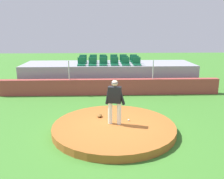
% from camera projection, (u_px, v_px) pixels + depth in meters
% --- Properties ---
extents(ground_plane, '(60.00, 60.00, 0.00)m').
position_uv_depth(ground_plane, '(114.00, 131.00, 9.23)').
color(ground_plane, '#3D7B2B').
extents(pitchers_mound, '(4.66, 4.66, 0.27)m').
position_uv_depth(pitchers_mound, '(114.00, 128.00, 9.20)').
color(pitchers_mound, '#A55C26').
rests_on(pitchers_mound, ground_plane).
extents(pitcher, '(0.76, 0.35, 1.74)m').
position_uv_depth(pitcher, '(115.00, 98.00, 8.99)').
color(pitcher, white).
rests_on(pitcher, pitchers_mound).
extents(baseball, '(0.07, 0.07, 0.07)m').
position_uv_depth(baseball, '(129.00, 120.00, 9.50)').
color(baseball, white).
rests_on(baseball, pitchers_mound).
extents(fielding_glove, '(0.22, 0.32, 0.11)m').
position_uv_depth(fielding_glove, '(100.00, 116.00, 9.93)').
color(fielding_glove, brown).
rests_on(fielding_glove, pitchers_mound).
extents(brick_barrier, '(12.94, 0.40, 0.93)m').
position_uv_depth(brick_barrier, '(110.00, 87.00, 14.25)').
color(brick_barrier, '#A1403B').
rests_on(brick_barrier, ground_plane).
extents(fence_post_left, '(0.06, 0.06, 1.10)m').
position_uv_depth(fence_post_left, '(69.00, 70.00, 13.91)').
color(fence_post_left, silver).
rests_on(fence_post_left, brick_barrier).
extents(fence_post_right, '(0.06, 0.06, 1.10)m').
position_uv_depth(fence_post_right, '(153.00, 70.00, 14.09)').
color(fence_post_right, silver).
rests_on(fence_post_right, brick_barrier).
extents(bleacher_platform, '(11.23, 3.06, 1.55)m').
position_uv_depth(bleacher_platform, '(109.00, 75.00, 16.35)').
color(bleacher_platform, '#9294A0').
rests_on(bleacher_platform, ground_plane).
extents(stadium_chair_0, '(0.48, 0.44, 0.50)m').
position_uv_depth(stadium_chair_0, '(81.00, 63.00, 15.07)').
color(stadium_chair_0, '#15653E').
rests_on(stadium_chair_0, bleacher_platform).
extents(stadium_chair_1, '(0.48, 0.44, 0.50)m').
position_uv_depth(stadium_chair_1, '(92.00, 63.00, 15.09)').
color(stadium_chair_1, '#15653E').
rests_on(stadium_chair_1, bleacher_platform).
extents(stadium_chair_2, '(0.48, 0.44, 0.50)m').
position_uv_depth(stadium_chair_2, '(103.00, 63.00, 15.14)').
color(stadium_chair_2, '#15653E').
rests_on(stadium_chair_2, bleacher_platform).
extents(stadium_chair_3, '(0.48, 0.44, 0.50)m').
position_uv_depth(stadium_chair_3, '(115.00, 63.00, 15.19)').
color(stadium_chair_3, '#15653E').
rests_on(stadium_chair_3, bleacher_platform).
extents(stadium_chair_4, '(0.48, 0.44, 0.50)m').
position_uv_depth(stadium_chair_4, '(126.00, 63.00, 15.18)').
color(stadium_chair_4, '#15653E').
rests_on(stadium_chair_4, bleacher_platform).
extents(stadium_chair_5, '(0.48, 0.44, 0.50)m').
position_uv_depth(stadium_chair_5, '(137.00, 63.00, 15.21)').
color(stadium_chair_5, '#15653E').
rests_on(stadium_chair_5, bleacher_platform).
extents(stadium_chair_6, '(0.48, 0.44, 0.50)m').
position_uv_depth(stadium_chair_6, '(83.00, 61.00, 15.89)').
color(stadium_chair_6, '#15653E').
rests_on(stadium_chair_6, bleacher_platform).
extents(stadium_chair_7, '(0.48, 0.44, 0.50)m').
position_uv_depth(stadium_chair_7, '(93.00, 61.00, 15.89)').
color(stadium_chair_7, '#15653E').
rests_on(stadium_chair_7, bleacher_platform).
extents(stadium_chair_8, '(0.48, 0.44, 0.50)m').
position_uv_depth(stadium_chair_8, '(104.00, 61.00, 15.91)').
color(stadium_chair_8, '#15653E').
rests_on(stadium_chair_8, bleacher_platform).
extents(stadium_chair_9, '(0.48, 0.44, 0.50)m').
position_uv_depth(stadium_chair_9, '(114.00, 61.00, 15.93)').
color(stadium_chair_9, '#15653E').
rests_on(stadium_chair_9, bleacher_platform).
extents(stadium_chair_10, '(0.48, 0.44, 0.50)m').
position_uv_depth(stadium_chair_10, '(125.00, 61.00, 15.99)').
color(stadium_chair_10, '#15653E').
rests_on(stadium_chair_10, bleacher_platform).
extents(stadium_chair_11, '(0.48, 0.44, 0.50)m').
position_uv_depth(stadium_chair_11, '(135.00, 61.00, 16.03)').
color(stadium_chair_11, '#15653E').
rests_on(stadium_chair_11, bleacher_platform).
extents(stadium_chair_12, '(0.48, 0.44, 0.50)m').
position_uv_depth(stadium_chair_12, '(83.00, 60.00, 16.65)').
color(stadium_chair_12, '#15653E').
rests_on(stadium_chair_12, bleacher_platform).
extents(stadium_chair_13, '(0.48, 0.44, 0.50)m').
position_uv_depth(stadium_chair_13, '(93.00, 60.00, 16.71)').
color(stadium_chair_13, '#15653E').
rests_on(stadium_chair_13, bleacher_platform).
extents(stadium_chair_14, '(0.48, 0.44, 0.50)m').
position_uv_depth(stadium_chair_14, '(103.00, 60.00, 16.71)').
color(stadium_chair_14, '#15653E').
rests_on(stadium_chair_14, bleacher_platform).
extents(stadium_chair_15, '(0.48, 0.44, 0.50)m').
position_uv_depth(stadium_chair_15, '(114.00, 60.00, 16.77)').
color(stadium_chair_15, '#15653E').
rests_on(stadium_chair_15, bleacher_platform).
extents(stadium_chair_16, '(0.48, 0.44, 0.50)m').
position_uv_depth(stadium_chair_16, '(123.00, 60.00, 16.80)').
color(stadium_chair_16, '#15653E').
rests_on(stadium_chair_16, bleacher_platform).
extents(stadium_chair_17, '(0.48, 0.44, 0.50)m').
position_uv_depth(stadium_chair_17, '(133.00, 60.00, 16.78)').
color(stadium_chair_17, '#15653E').
rests_on(stadium_chair_17, bleacher_platform).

